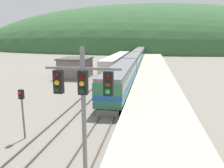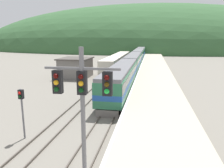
{
  "view_description": "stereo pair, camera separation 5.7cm",
  "coord_description": "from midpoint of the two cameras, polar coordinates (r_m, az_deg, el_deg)",
  "views": [
    {
      "loc": [
        4.01,
        -2.32,
        7.78
      ],
      "look_at": [
        -0.45,
        22.95,
        2.29
      ],
      "focal_mm": 35.0,
      "sensor_mm": 36.0,
      "label": 1
    },
    {
      "loc": [
        4.07,
        -2.31,
        7.78
      ],
      "look_at": [
        -0.45,
        22.95,
        2.29
      ],
      "focal_mm": 35.0,
      "sensor_mm": 36.0,
      "label": 2
    }
  ],
  "objects": [
    {
      "name": "distant_hills",
      "position": [
        144.83,
        8.62,
        8.86
      ],
      "size": [
        224.44,
        101.0,
        55.75
      ],
      "color": "#335B33",
      "rests_on": "ground"
    },
    {
      "name": "carriage_second",
      "position": [
        52.58,
        5.7,
        5.82
      ],
      "size": [
        2.97,
        20.02,
        3.87
      ],
      "color": "black",
      "rests_on": "ground"
    },
    {
      "name": "track_main",
      "position": [
        72.84,
        6.93,
        5.91
      ],
      "size": [
        1.52,
        180.0,
        0.16
      ],
      "color": "#4C443D",
      "rests_on": "ground"
    },
    {
      "name": "carriage_third",
      "position": [
        73.35,
        7.0,
        7.55
      ],
      "size": [
        2.97,
        20.02,
        3.87
      ],
      "color": "black",
      "rests_on": "ground"
    },
    {
      "name": "express_train_lead_car",
      "position": [
        31.14,
        2.51,
        1.58
      ],
      "size": [
        2.98,
        21.29,
        4.23
      ],
      "color": "black",
      "rests_on": "ground"
    },
    {
      "name": "siding_train",
      "position": [
        53.32,
        1.49,
        5.7
      ],
      "size": [
        2.9,
        28.91,
        3.61
      ],
      "color": "black",
      "rests_on": "ground"
    },
    {
      "name": "station_shed",
      "position": [
        43.88,
        -9.39,
        4.27
      ],
      "size": [
        5.83,
        6.85,
        3.86
      ],
      "color": "slate",
      "rests_on": "ground"
    },
    {
      "name": "signal_mast_main",
      "position": [
        9.52,
        -7.54,
        -4.54
      ],
      "size": [
        3.3,
        0.42,
        7.41
      ],
      "color": "slate",
      "rests_on": "ground"
    },
    {
      "name": "signal_post_siding",
      "position": [
        18.0,
        -22.45,
        -4.75
      ],
      "size": [
        0.36,
        0.42,
        3.99
      ],
      "color": "slate",
      "rests_on": "ground"
    },
    {
      "name": "carriage_fifth",
      "position": [
        115.03,
        8.21,
        9.12
      ],
      "size": [
        2.97,
        20.02,
        3.87
      ],
      "color": "black",
      "rests_on": "ground"
    },
    {
      "name": "platform",
      "position": [
        52.83,
        10.97,
        3.92
      ],
      "size": [
        6.63,
        140.0,
        1.01
      ],
      "color": "#B2A893",
      "rests_on": "ground"
    },
    {
      "name": "carriage_fourth",
      "position": [
        94.17,
        7.74,
        8.51
      ],
      "size": [
        2.97,
        20.02,
        3.87
      ],
      "color": "black",
      "rests_on": "ground"
    },
    {
      "name": "track_siding",
      "position": [
        73.16,
        3.85,
        6.0
      ],
      "size": [
        1.51,
        180.0,
        0.16
      ],
      "color": "#4C443D",
      "rests_on": "ground"
    }
  ]
}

